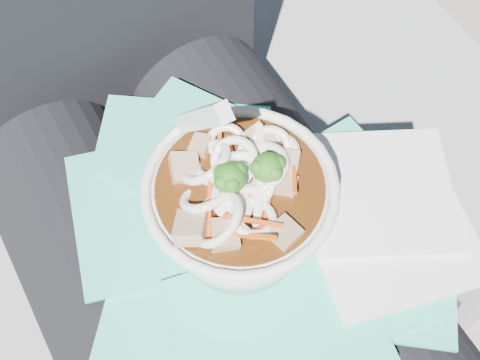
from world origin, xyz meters
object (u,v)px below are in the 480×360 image
stone_ledge (177,277)px  udon_bowl (240,205)px  lap (221,285)px  plastic_bag (251,240)px  person_body (177,201)px

stone_ledge → udon_bowl: 0.48m
lap → plastic_bag: plastic_bag is taller
stone_ledge → plastic_bag: plastic_bag is taller
lap → udon_bowl: (0.02, -0.00, 0.15)m
plastic_bag → udon_bowl: bearing=144.5°
person_body → plastic_bag: person_body is taller
lap → stone_ledge: bearing=90.0°
person_body → plastic_bag: bearing=-74.4°
lap → udon_bowl: udon_bowl is taller
udon_bowl → person_body: bearing=101.8°
stone_ledge → lap: bearing=-90.0°
lap → plastic_bag: bearing=-17.6°
udon_bowl → lap: bearing=171.5°
plastic_bag → udon_bowl: size_ratio=1.95×
stone_ledge → plastic_bag: size_ratio=2.62×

